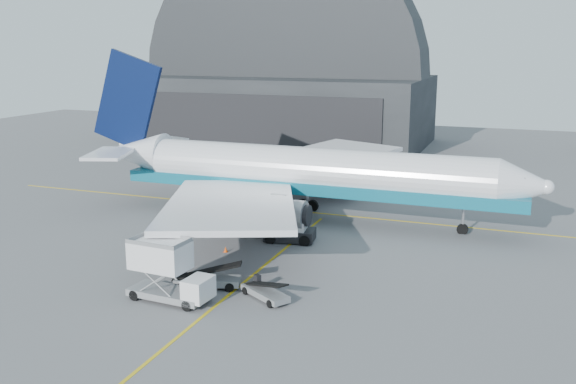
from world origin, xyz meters
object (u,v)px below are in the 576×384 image
at_px(pushback_tug, 291,233).
at_px(belt_loader_a, 207,279).
at_px(airliner, 297,172).
at_px(belt_loader_b, 265,292).
at_px(catering_truck, 167,272).

bearing_deg(pushback_tug, belt_loader_a, -106.92).
relative_size(airliner, pushback_tug, 10.21).
distance_m(pushback_tug, belt_loader_b, 13.77).
bearing_deg(belt_loader_a, catering_truck, -131.51).
bearing_deg(belt_loader_b, catering_truck, -124.69).
bearing_deg(belt_loader_b, airliner, 135.75).
relative_size(pushback_tug, belt_loader_a, 0.92).
xyz_separation_m(pushback_tug, belt_loader_b, (2.95, -13.45, -0.26)).
relative_size(airliner, belt_loader_b, 11.50).
xyz_separation_m(airliner, pushback_tug, (2.27, -7.87, -4.05)).
xyz_separation_m(airliner, belt_loader_a, (0.31, -20.84, -4.23)).
height_order(airliner, belt_loader_b, airliner).
xyz_separation_m(airliner, catering_truck, (-1.08, -24.03, -2.69)).
height_order(airliner, pushback_tug, airliner).
bearing_deg(belt_loader_a, airliner, 72.94).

